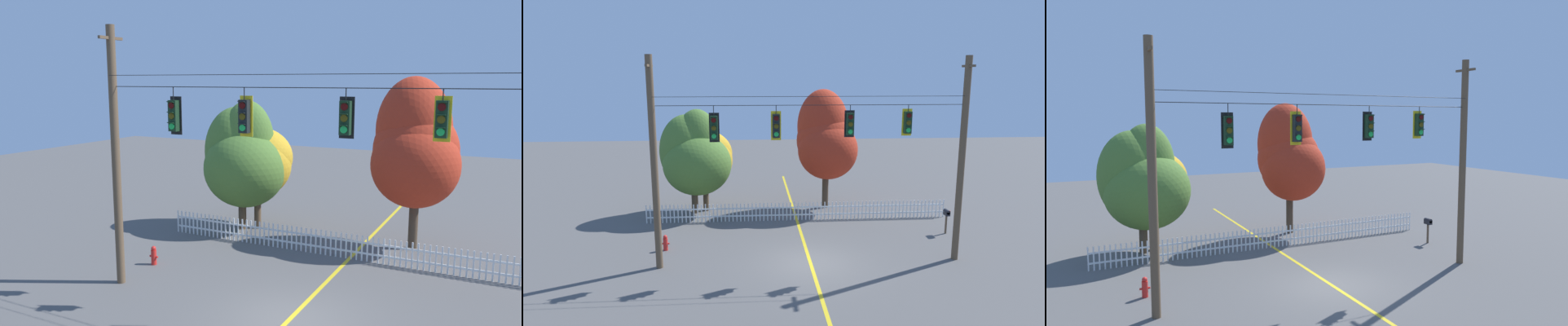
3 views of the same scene
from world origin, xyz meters
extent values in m
plane|color=#565451|center=(0.00, 0.00, 0.00)|extent=(80.00, 80.00, 0.00)
cube|color=gold|center=(0.00, 0.00, 0.00)|extent=(0.16, 36.00, 0.01)
cylinder|color=brown|center=(-6.72, 0.00, 4.61)|extent=(0.30, 0.30, 9.21)
cylinder|color=brown|center=(6.72, 0.00, 4.61)|extent=(0.30, 0.30, 9.21)
cube|color=brown|center=(-6.72, 0.00, 8.76)|extent=(0.10, 1.10, 0.10)
cube|color=brown|center=(6.72, 0.00, 8.76)|extent=(0.10, 1.10, 0.10)
cylinder|color=black|center=(0.00, 0.00, 7.13)|extent=(13.24, 0.02, 0.02)
cylinder|color=black|center=(0.00, -0.25, 7.50)|extent=(13.24, 0.02, 0.02)
cylinder|color=black|center=(-4.16, 0.00, 6.91)|extent=(0.03, 0.03, 0.43)
cube|color=black|center=(-4.16, 0.13, 6.19)|extent=(0.43, 0.02, 1.25)
cube|color=black|center=(-4.16, 0.00, 6.19)|extent=(0.30, 0.24, 1.01)
cylinder|color=#410706|center=(-4.16, -0.14, 6.53)|extent=(0.20, 0.03, 0.20)
cube|color=black|center=(-4.16, -0.18, 6.64)|extent=(0.22, 0.12, 0.06)
cylinder|color=#463B09|center=(-4.16, -0.14, 6.19)|extent=(0.20, 0.03, 0.20)
cube|color=black|center=(-4.16, -0.18, 6.31)|extent=(0.22, 0.12, 0.06)
cylinder|color=green|center=(-4.16, -0.14, 5.85)|extent=(0.20, 0.03, 0.20)
cube|color=black|center=(-4.16, -0.18, 5.97)|extent=(0.22, 0.12, 0.06)
cylinder|color=black|center=(-1.54, 0.00, 6.94)|extent=(0.03, 0.03, 0.37)
cube|color=yellow|center=(-1.54, 0.13, 6.25)|extent=(0.43, 0.02, 1.25)
cube|color=black|center=(-1.54, 0.00, 6.25)|extent=(0.30, 0.24, 1.01)
cylinder|color=#410706|center=(-1.54, -0.14, 6.59)|extent=(0.20, 0.03, 0.20)
cube|color=black|center=(-1.54, -0.18, 6.70)|extent=(0.22, 0.12, 0.06)
cylinder|color=#463B09|center=(-1.54, -0.14, 6.25)|extent=(0.20, 0.03, 0.20)
cube|color=black|center=(-1.54, -0.18, 6.37)|extent=(0.22, 0.12, 0.06)
cylinder|color=green|center=(-1.54, -0.14, 5.92)|extent=(0.20, 0.03, 0.20)
cube|color=black|center=(-1.54, -0.18, 6.03)|extent=(0.22, 0.12, 0.06)
cylinder|color=black|center=(1.64, 0.00, 6.95)|extent=(0.03, 0.03, 0.35)
cube|color=black|center=(1.64, 0.13, 6.31)|extent=(0.43, 0.02, 1.17)
cube|color=black|center=(1.64, 0.00, 6.31)|extent=(0.30, 0.24, 0.94)
cylinder|color=#410706|center=(1.64, -0.14, 6.62)|extent=(0.20, 0.03, 0.20)
cube|color=black|center=(1.64, -0.18, 6.74)|extent=(0.22, 0.12, 0.06)
cylinder|color=#463B09|center=(1.64, -0.14, 6.31)|extent=(0.20, 0.03, 0.20)
cube|color=black|center=(1.64, -0.18, 6.42)|extent=(0.22, 0.12, 0.06)
cylinder|color=green|center=(1.64, -0.14, 5.99)|extent=(0.20, 0.03, 0.20)
cube|color=black|center=(1.64, -0.18, 6.11)|extent=(0.22, 0.12, 0.06)
cylinder|color=black|center=(4.18, 0.00, 6.98)|extent=(0.03, 0.03, 0.30)
cube|color=yellow|center=(4.18, 0.13, 6.36)|extent=(0.43, 0.02, 1.18)
cube|color=black|center=(4.18, 0.00, 6.36)|extent=(0.30, 0.24, 0.95)
cylinder|color=#410706|center=(4.18, -0.14, 6.67)|extent=(0.20, 0.03, 0.20)
cube|color=black|center=(4.18, -0.18, 6.79)|extent=(0.22, 0.12, 0.06)
cylinder|color=#463B09|center=(4.18, -0.14, 6.36)|extent=(0.20, 0.03, 0.20)
cube|color=black|center=(4.18, -0.18, 6.47)|extent=(0.22, 0.12, 0.06)
cylinder|color=green|center=(4.18, -0.14, 6.04)|extent=(0.20, 0.03, 0.20)
cube|color=black|center=(4.18, -0.18, 6.16)|extent=(0.22, 0.12, 0.06)
cube|color=white|center=(-8.65, 6.22, 0.54)|extent=(0.06, 0.04, 1.07)
cube|color=white|center=(-8.42, 6.22, 0.54)|extent=(0.06, 0.04, 1.07)
cube|color=white|center=(-8.20, 6.22, 0.54)|extent=(0.06, 0.04, 1.07)
cube|color=white|center=(-7.98, 6.22, 0.54)|extent=(0.06, 0.04, 1.07)
cube|color=white|center=(-7.75, 6.22, 0.54)|extent=(0.06, 0.04, 1.07)
cube|color=white|center=(-7.53, 6.22, 0.54)|extent=(0.06, 0.04, 1.07)
cube|color=white|center=(-7.31, 6.22, 0.54)|extent=(0.06, 0.04, 1.07)
cube|color=white|center=(-7.08, 6.22, 0.54)|extent=(0.06, 0.04, 1.07)
cube|color=white|center=(-6.86, 6.22, 0.54)|extent=(0.06, 0.04, 1.07)
cube|color=white|center=(-6.63, 6.22, 0.54)|extent=(0.06, 0.04, 1.07)
cube|color=white|center=(-6.41, 6.22, 0.54)|extent=(0.06, 0.04, 1.07)
cube|color=white|center=(-6.19, 6.22, 0.54)|extent=(0.06, 0.04, 1.07)
cube|color=white|center=(-5.96, 6.22, 0.54)|extent=(0.06, 0.04, 1.07)
cube|color=white|center=(-5.74, 6.22, 0.54)|extent=(0.06, 0.04, 1.07)
cube|color=white|center=(-5.51, 6.22, 0.54)|extent=(0.06, 0.04, 1.07)
cube|color=white|center=(-5.29, 6.22, 0.54)|extent=(0.06, 0.04, 1.07)
cube|color=white|center=(-5.07, 6.22, 0.54)|extent=(0.06, 0.04, 1.07)
cube|color=white|center=(-4.84, 6.22, 0.54)|extent=(0.06, 0.04, 1.07)
cube|color=white|center=(-4.62, 6.22, 0.54)|extent=(0.06, 0.04, 1.07)
cube|color=white|center=(-4.40, 6.22, 0.54)|extent=(0.06, 0.04, 1.07)
cube|color=white|center=(-4.17, 6.22, 0.54)|extent=(0.06, 0.04, 1.07)
cube|color=white|center=(-3.95, 6.22, 0.54)|extent=(0.06, 0.04, 1.07)
cube|color=white|center=(-3.72, 6.22, 0.54)|extent=(0.06, 0.04, 1.07)
cube|color=white|center=(-3.50, 6.22, 0.54)|extent=(0.06, 0.04, 1.07)
cube|color=white|center=(-3.28, 6.22, 0.54)|extent=(0.06, 0.04, 1.07)
cube|color=white|center=(-3.05, 6.22, 0.54)|extent=(0.06, 0.04, 1.07)
cube|color=white|center=(-2.83, 6.22, 0.54)|extent=(0.06, 0.04, 1.07)
cube|color=white|center=(-2.61, 6.22, 0.54)|extent=(0.06, 0.04, 1.07)
cube|color=white|center=(-2.38, 6.22, 0.54)|extent=(0.06, 0.04, 1.07)
cube|color=white|center=(-2.16, 6.22, 0.54)|extent=(0.06, 0.04, 1.07)
cube|color=white|center=(-1.93, 6.22, 0.54)|extent=(0.06, 0.04, 1.07)
cube|color=white|center=(-1.71, 6.22, 0.54)|extent=(0.06, 0.04, 1.07)
cube|color=white|center=(-1.49, 6.22, 0.54)|extent=(0.06, 0.04, 1.07)
cube|color=white|center=(-1.26, 6.22, 0.54)|extent=(0.06, 0.04, 1.07)
cube|color=white|center=(-1.04, 6.22, 0.54)|extent=(0.06, 0.04, 1.07)
cube|color=white|center=(-0.82, 6.22, 0.54)|extent=(0.06, 0.04, 1.07)
cube|color=white|center=(-0.59, 6.22, 0.54)|extent=(0.06, 0.04, 1.07)
cube|color=white|center=(-0.37, 6.22, 0.54)|extent=(0.06, 0.04, 1.07)
cube|color=white|center=(-0.14, 6.22, 0.54)|extent=(0.06, 0.04, 1.07)
cube|color=white|center=(0.08, 6.22, 0.54)|extent=(0.06, 0.04, 1.07)
cube|color=white|center=(0.30, 6.22, 0.54)|extent=(0.06, 0.04, 1.07)
cube|color=white|center=(0.53, 6.22, 0.54)|extent=(0.06, 0.04, 1.07)
cube|color=white|center=(0.75, 6.22, 0.54)|extent=(0.06, 0.04, 1.07)
cube|color=white|center=(0.97, 6.22, 0.54)|extent=(0.06, 0.04, 1.07)
cube|color=white|center=(1.20, 6.22, 0.54)|extent=(0.06, 0.04, 1.07)
cube|color=white|center=(1.42, 6.22, 0.54)|extent=(0.06, 0.04, 1.07)
cube|color=white|center=(1.65, 6.22, 0.54)|extent=(0.06, 0.04, 1.07)
cube|color=white|center=(1.87, 6.22, 0.54)|extent=(0.06, 0.04, 1.07)
cube|color=white|center=(2.09, 6.22, 0.54)|extent=(0.06, 0.04, 1.07)
cube|color=white|center=(2.32, 6.22, 0.54)|extent=(0.06, 0.04, 1.07)
cube|color=white|center=(2.54, 6.22, 0.54)|extent=(0.06, 0.04, 1.07)
cube|color=white|center=(2.76, 6.22, 0.54)|extent=(0.06, 0.04, 1.07)
cube|color=white|center=(2.99, 6.22, 0.54)|extent=(0.06, 0.04, 1.07)
cube|color=white|center=(3.21, 6.22, 0.54)|extent=(0.06, 0.04, 1.07)
cube|color=white|center=(3.44, 6.22, 0.54)|extent=(0.06, 0.04, 1.07)
cube|color=white|center=(3.66, 6.22, 0.54)|extent=(0.06, 0.04, 1.07)
cube|color=white|center=(3.88, 6.22, 0.54)|extent=(0.06, 0.04, 1.07)
cube|color=white|center=(4.11, 6.22, 0.54)|extent=(0.06, 0.04, 1.07)
cube|color=white|center=(4.33, 6.22, 0.54)|extent=(0.06, 0.04, 1.07)
cube|color=white|center=(4.56, 6.22, 0.54)|extent=(0.06, 0.04, 1.07)
cube|color=white|center=(4.78, 6.22, 0.54)|extent=(0.06, 0.04, 1.07)
cube|color=white|center=(5.00, 6.22, 0.54)|extent=(0.06, 0.04, 1.07)
cube|color=white|center=(5.23, 6.22, 0.54)|extent=(0.06, 0.04, 1.07)
cube|color=white|center=(5.45, 6.22, 0.54)|extent=(0.06, 0.04, 1.07)
cube|color=white|center=(5.67, 6.22, 0.54)|extent=(0.06, 0.04, 1.07)
cube|color=white|center=(5.90, 6.22, 0.54)|extent=(0.06, 0.04, 1.07)
cube|color=white|center=(6.12, 6.22, 0.54)|extent=(0.06, 0.04, 1.07)
cube|color=white|center=(6.35, 6.22, 0.54)|extent=(0.06, 0.04, 1.07)
cube|color=white|center=(6.57, 6.22, 0.54)|extent=(0.06, 0.04, 1.07)
cube|color=white|center=(6.79, 6.22, 0.54)|extent=(0.06, 0.04, 1.07)
cube|color=white|center=(7.02, 6.22, 0.54)|extent=(0.06, 0.04, 1.07)
cube|color=white|center=(7.24, 6.22, 0.54)|extent=(0.06, 0.04, 1.07)
cube|color=white|center=(7.46, 6.22, 0.54)|extent=(0.06, 0.04, 1.07)
cube|color=white|center=(7.69, 6.22, 0.54)|extent=(0.06, 0.04, 1.07)
cube|color=white|center=(7.91, 6.22, 0.54)|extent=(0.06, 0.04, 1.07)
cube|color=white|center=(8.14, 6.22, 0.54)|extent=(0.06, 0.04, 1.07)
cube|color=white|center=(8.36, 6.22, 0.54)|extent=(0.06, 0.04, 1.07)
cube|color=white|center=(8.58, 6.22, 0.54)|extent=(0.06, 0.04, 1.07)
cube|color=white|center=(8.81, 6.22, 0.54)|extent=(0.06, 0.04, 1.07)
cube|color=white|center=(0.08, 6.25, 0.32)|extent=(17.45, 0.03, 0.08)
cube|color=white|center=(0.08, 6.25, 0.77)|extent=(17.45, 0.03, 0.08)
cylinder|color=brown|center=(-6.13, 8.16, 0.99)|extent=(0.40, 0.40, 1.98)
ellipsoid|color=#4C752D|center=(-5.86, 7.93, 3.09)|extent=(4.09, 3.77, 3.77)
ellipsoid|color=#4C752D|center=(-6.51, 8.28, 3.85)|extent=(3.25, 2.90, 4.44)
ellipsoid|color=#4C752D|center=(-5.85, 8.22, 4.27)|extent=(2.70, 2.28, 4.24)
cylinder|color=brown|center=(-5.49, 8.58, 1.15)|extent=(0.35, 0.35, 2.30)
ellipsoid|color=gold|center=(-5.70, 8.50, 3.23)|extent=(3.86, 3.51, 3.39)
ellipsoid|color=gold|center=(-5.55, 8.77, 3.57)|extent=(3.51, 3.12, 2.99)
cylinder|color=#473828|center=(2.08, 8.79, 1.43)|extent=(0.40, 0.40, 2.86)
ellipsoid|color=#B22D19|center=(2.11, 8.30, 3.81)|extent=(3.71, 3.48, 3.66)
ellipsoid|color=#B22D19|center=(2.02, 8.76, 4.35)|extent=(3.60, 3.51, 3.78)
ellipsoid|color=#B22D19|center=(1.88, 8.93, 5.19)|extent=(3.20, 3.15, 4.67)
cylinder|color=red|center=(-6.83, 2.03, 0.30)|extent=(0.22, 0.22, 0.61)
sphere|color=red|center=(-6.83, 2.03, 0.67)|extent=(0.20, 0.20, 0.20)
cylinder|color=red|center=(-6.98, 2.03, 0.33)|extent=(0.08, 0.08, 0.08)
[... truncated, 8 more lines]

